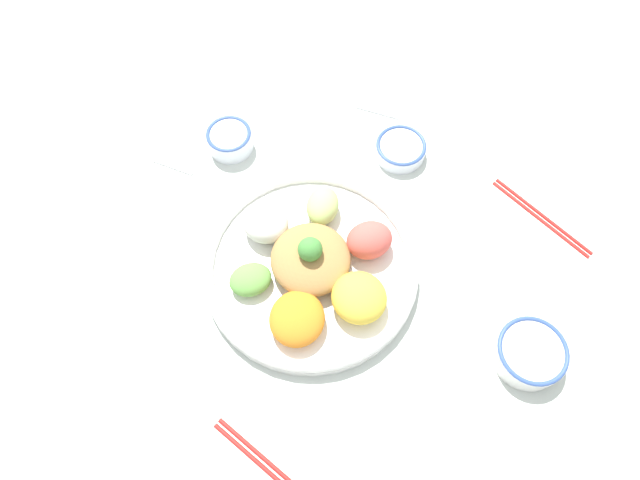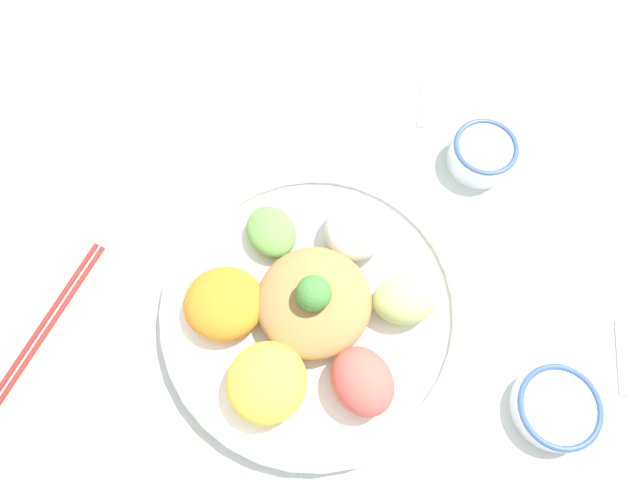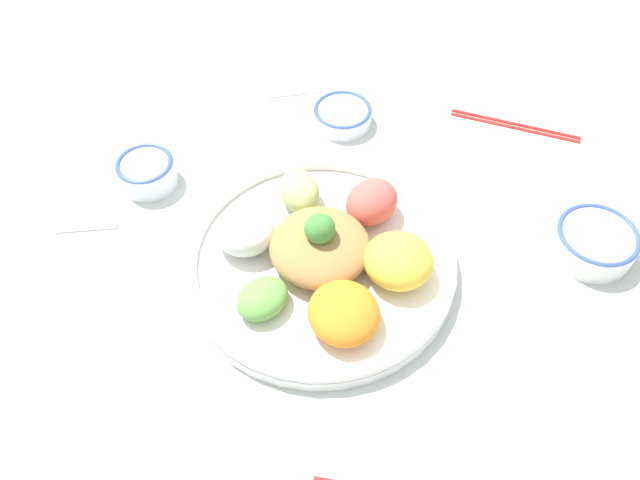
{
  "view_description": "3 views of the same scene",
  "coord_description": "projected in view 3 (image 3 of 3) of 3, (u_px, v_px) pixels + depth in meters",
  "views": [
    {
      "loc": [
        0.38,
        -0.17,
        0.88
      ],
      "look_at": [
        0.01,
        0.0,
        0.05
      ],
      "focal_mm": 30.0,
      "sensor_mm": 36.0,
      "label": 1
    },
    {
      "loc": [
        0.13,
        0.1,
        0.66
      ],
      "look_at": [
        -0.0,
        -0.07,
        0.09
      ],
      "focal_mm": 30.0,
      "sensor_mm": 36.0,
      "label": 2
    },
    {
      "loc": [
        0.35,
        -0.43,
        0.71
      ],
      "look_at": [
        0.05,
        -0.04,
        0.09
      ],
      "focal_mm": 35.0,
      "sensor_mm": 36.0,
      "label": 3
    }
  ],
  "objects": [
    {
      "name": "salad_platter",
      "position": [
        322.0,
        256.0,
        0.85
      ],
      "size": [
        0.38,
        0.38,
        0.11
      ],
      "color": "white",
      "rests_on": "ground_plane"
    },
    {
      "name": "sauce_bowl_dark",
      "position": [
        147.0,
        171.0,
        0.96
      ],
      "size": [
        0.09,
        0.09,
        0.04
      ],
      "color": "white",
      "rests_on": "ground_plane"
    },
    {
      "name": "rice_bowl_blue",
      "position": [
        343.0,
        115.0,
        1.05
      ],
      "size": [
        0.1,
        0.1,
        0.03
      ],
      "color": "white",
      "rests_on": "ground_plane"
    },
    {
      "name": "sauce_bowl_red",
      "position": [
        595.0,
        242.0,
        0.87
      ],
      "size": [
        0.11,
        0.11,
        0.04
      ],
      "color": "white",
      "rests_on": "ground_plane"
    },
    {
      "name": "ground_plane",
      "position": [
        309.0,
        242.0,
        0.9
      ],
      "size": [
        2.4,
        2.4,
        0.0
      ],
      "primitive_type": "plane",
      "color": "silver"
    },
    {
      "name": "chopsticks_pair_near",
      "position": [
        515.0,
        125.0,
        1.05
      ],
      "size": [
        0.21,
        0.08,
        0.01
      ],
      "rotation": [
        0.0,
        0.0,
        0.32
      ],
      "color": "red",
      "rests_on": "ground_plane"
    },
    {
      "name": "serving_spoon_extra",
      "position": [
        63.0,
        229.0,
        0.92
      ],
      "size": [
        0.11,
        0.1,
        0.01
      ],
      "rotation": [
        0.0,
        0.0,
        0.75
      ],
      "color": "silver",
      "rests_on": "ground_plane"
    },
    {
      "name": "serving_spoon_main",
      "position": [
        272.0,
        94.0,
        1.1
      ],
      "size": [
        0.11,
        0.11,
        0.01
      ],
      "rotation": [
        0.0,
        0.0,
        0.79
      ],
      "color": "silver",
      "rests_on": "ground_plane"
    }
  ]
}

